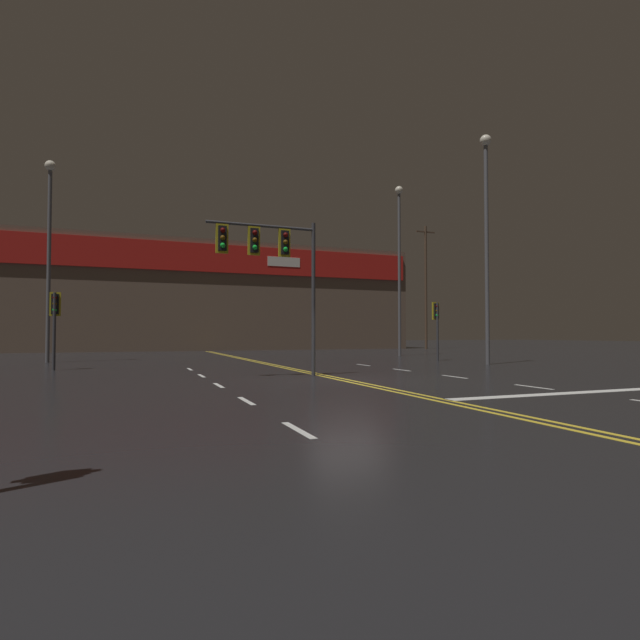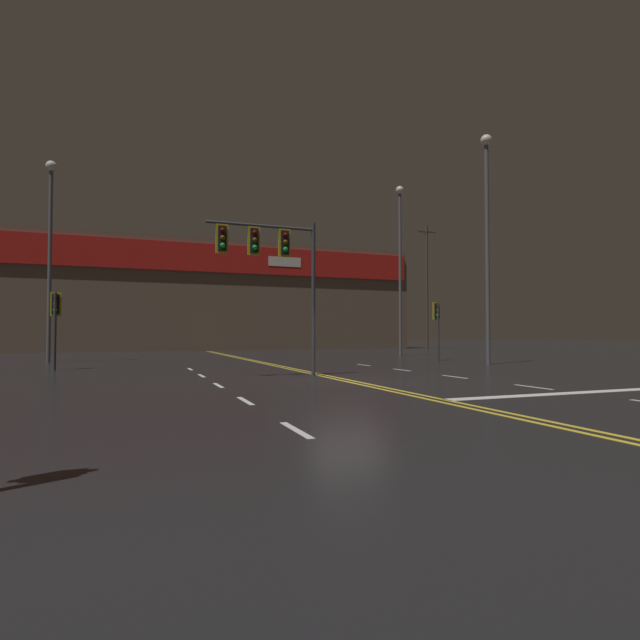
{
  "view_description": "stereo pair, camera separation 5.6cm",
  "coord_description": "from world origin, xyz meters",
  "px_view_note": "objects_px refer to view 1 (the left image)",
  "views": [
    {
      "loc": [
        -6.53,
        -14.5,
        1.47
      ],
      "look_at": [
        0.0,
        2.45,
        2.0
      ],
      "focal_mm": 28.0,
      "sensor_mm": 36.0,
      "label": 1
    },
    {
      "loc": [
        -6.48,
        -14.52,
        1.47
      ],
      "look_at": [
        0.0,
        2.45,
        2.0
      ],
      "focal_mm": 28.0,
      "sensor_mm": 36.0,
      "label": 2
    }
  ],
  "objects_px": {
    "streetlight_far_left": "(49,235)",
    "streetlight_near_right": "(486,221)",
    "traffic_signal_median": "(269,253)",
    "traffic_signal_corner_northeast": "(436,318)",
    "traffic_signal_corner_northwest": "(55,313)",
    "streetlight_median_approach": "(399,251)"
  },
  "relations": [
    {
      "from": "streetlight_far_left",
      "to": "streetlight_near_right",
      "type": "bearing_deg",
      "value": -25.42
    },
    {
      "from": "traffic_signal_median",
      "to": "streetlight_near_right",
      "type": "bearing_deg",
      "value": 14.99
    },
    {
      "from": "traffic_signal_corner_northeast",
      "to": "traffic_signal_corner_northwest",
      "type": "bearing_deg",
      "value": -178.11
    },
    {
      "from": "traffic_signal_corner_northeast",
      "to": "streetlight_near_right",
      "type": "distance_m",
      "value": 6.08
    },
    {
      "from": "streetlight_median_approach",
      "to": "streetlight_near_right",
      "type": "bearing_deg",
      "value": -96.33
    },
    {
      "from": "streetlight_near_right",
      "to": "streetlight_median_approach",
      "type": "bearing_deg",
      "value": 83.67
    },
    {
      "from": "traffic_signal_corner_northwest",
      "to": "traffic_signal_corner_northeast",
      "type": "distance_m",
      "value": 19.05
    },
    {
      "from": "traffic_signal_corner_northwest",
      "to": "streetlight_near_right",
      "type": "xyz_separation_m",
      "value": [
        19.37,
        -3.24,
        4.73
      ]
    },
    {
      "from": "traffic_signal_corner_northwest",
      "to": "streetlight_far_left",
      "type": "bearing_deg",
      "value": 99.75
    },
    {
      "from": "streetlight_median_approach",
      "to": "streetlight_far_left",
      "type": "distance_m",
      "value": 21.67
    },
    {
      "from": "traffic_signal_corner_northwest",
      "to": "traffic_signal_corner_northeast",
      "type": "xyz_separation_m",
      "value": [
        19.03,
        0.63,
        0.05
      ]
    },
    {
      "from": "traffic_signal_median",
      "to": "streetlight_far_left",
      "type": "height_order",
      "value": "streetlight_far_left"
    },
    {
      "from": "streetlight_far_left",
      "to": "traffic_signal_corner_northwest",
      "type": "bearing_deg",
      "value": -80.25
    },
    {
      "from": "traffic_signal_corner_northwest",
      "to": "streetlight_median_approach",
      "type": "bearing_deg",
      "value": 19.51
    },
    {
      "from": "traffic_signal_median",
      "to": "streetlight_median_approach",
      "type": "distance_m",
      "value": 19.26
    },
    {
      "from": "traffic_signal_median",
      "to": "streetlight_median_approach",
      "type": "relative_size",
      "value": 0.46
    },
    {
      "from": "streetlight_median_approach",
      "to": "traffic_signal_corner_northeast",
      "type": "bearing_deg",
      "value": -102.69
    },
    {
      "from": "traffic_signal_corner_northeast",
      "to": "streetlight_near_right",
      "type": "bearing_deg",
      "value": -85.12
    },
    {
      "from": "traffic_signal_corner_northeast",
      "to": "streetlight_far_left",
      "type": "relative_size",
      "value": 0.31
    },
    {
      "from": "traffic_signal_corner_northwest",
      "to": "streetlight_median_approach",
      "type": "height_order",
      "value": "streetlight_median_approach"
    },
    {
      "from": "traffic_signal_median",
      "to": "traffic_signal_corner_northeast",
      "type": "bearing_deg",
      "value": 31.26
    },
    {
      "from": "traffic_signal_corner_northwest",
      "to": "traffic_signal_median",
      "type": "bearing_deg",
      "value": -41.16
    }
  ]
}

